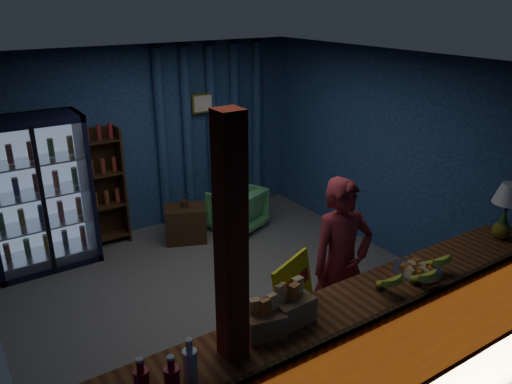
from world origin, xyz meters
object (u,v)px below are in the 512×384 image
(pastry_tray, at_px, (417,270))
(table_lamp, at_px, (509,196))
(shopkeeper, at_px, (341,265))
(green_chair, at_px, (237,209))

(pastry_tray, distance_m, table_lamp, 1.31)
(shopkeeper, distance_m, table_lamp, 1.77)
(pastry_tray, xyz_separation_m, table_lamp, (1.24, 0.00, 0.42))
(shopkeeper, relative_size, pastry_tray, 4.04)
(green_chair, xyz_separation_m, table_lamp, (1.06, -3.30, 1.08))
(shopkeeper, bearing_deg, table_lamp, -9.45)
(table_lamp, bearing_deg, pastry_tray, -179.96)
(shopkeeper, height_order, pastry_tray, shopkeeper)
(shopkeeper, xyz_separation_m, pastry_tray, (0.34, -0.58, 0.13))
(shopkeeper, relative_size, table_lamp, 3.00)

